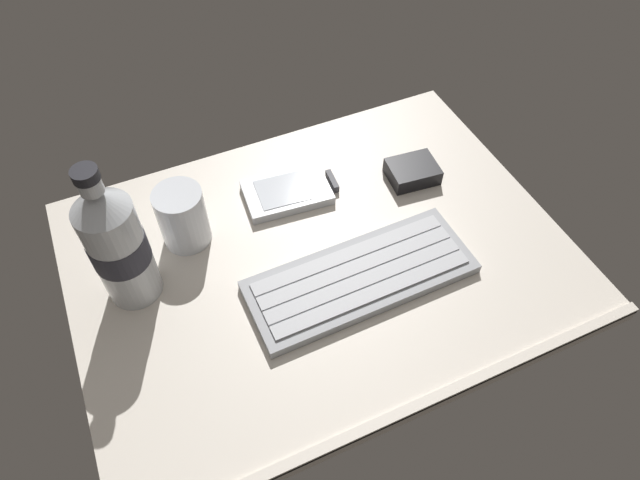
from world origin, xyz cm
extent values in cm
cube|color=beige|center=(0.00, 0.00, -1.00)|extent=(64.00, 48.00, 2.00)
cube|color=beige|center=(0.00, -23.40, 0.40)|extent=(64.00, 1.20, 0.80)
cube|color=#93969B|center=(2.99, -5.91, 0.70)|extent=(29.17, 11.47, 1.40)
cube|color=#ADAFB5|center=(2.93, -2.61, 1.55)|extent=(26.71, 2.43, 0.30)
cube|color=#ADAFB5|center=(2.97, -4.81, 1.55)|extent=(26.71, 2.43, 0.30)
cube|color=#ADAFB5|center=(3.01, -7.01, 1.55)|extent=(26.71, 2.43, 0.30)
cube|color=#ADAFB5|center=(3.04, -9.21, 1.55)|extent=(26.71, 2.43, 0.30)
cube|color=#B7BABF|center=(0.50, 11.50, 0.70)|extent=(12.62, 8.63, 1.40)
cube|color=silver|center=(0.50, 11.50, 1.45)|extent=(8.89, 6.64, 0.10)
cube|color=#333338|center=(6.88, 10.94, 0.70)|extent=(1.13, 3.86, 1.12)
cylinder|color=silver|center=(-15.09, 9.92, 4.25)|extent=(6.40, 6.40, 8.50)
cylinder|color=yellow|center=(-15.09, 9.92, 3.26)|extent=(5.50, 5.50, 6.12)
cylinder|color=silver|center=(-23.33, 4.56, 7.50)|extent=(6.60, 6.60, 15.00)
cone|color=silver|center=(-23.33, 4.56, 16.40)|extent=(6.60, 6.60, 2.80)
cylinder|color=silver|center=(-23.33, 4.56, 18.70)|extent=(2.51, 2.51, 1.80)
cylinder|color=black|center=(-23.33, 4.56, 20.20)|extent=(2.77, 2.77, 1.20)
cylinder|color=#2D2D38|center=(-23.33, 4.56, 8.25)|extent=(6.73, 6.73, 3.80)
cube|color=black|center=(18.19, 7.42, 1.20)|extent=(7.52, 6.27, 2.40)
camera|label=1|loc=(-18.51, -41.11, 59.81)|focal=31.79mm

